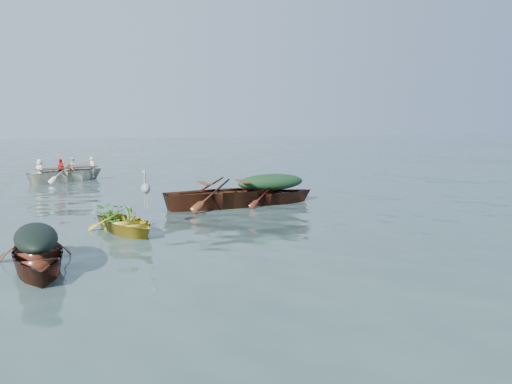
{
  "coord_description": "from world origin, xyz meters",
  "views": [
    {
      "loc": [
        -4.23,
        -10.72,
        2.56
      ],
      "look_at": [
        0.95,
        2.87,
        0.5
      ],
      "focal_mm": 35.0,
      "sensor_mm": 36.0,
      "label": 1
    }
  ],
  "objects_px": {
    "rowed_boat": "(68,181)",
    "dark_covered_boat": "(38,270)",
    "green_tarp_boat": "(271,204)",
    "yellow_dinghy": "(126,232)",
    "open_wooden_boat": "(224,207)",
    "heron": "(146,194)"
  },
  "relations": [
    {
      "from": "rowed_boat",
      "to": "dark_covered_boat",
      "type": "bearing_deg",
      "value": 151.68
    },
    {
      "from": "green_tarp_boat",
      "to": "dark_covered_boat",
      "type": "bearing_deg",
      "value": 124.12
    },
    {
      "from": "yellow_dinghy",
      "to": "open_wooden_boat",
      "type": "distance_m",
      "value": 4.0
    },
    {
      "from": "open_wooden_boat",
      "to": "heron",
      "type": "height_order",
      "value": "heron"
    },
    {
      "from": "rowed_boat",
      "to": "yellow_dinghy",
      "type": "bearing_deg",
      "value": 160.27
    },
    {
      "from": "green_tarp_boat",
      "to": "yellow_dinghy",
      "type": "bearing_deg",
      "value": 114.78
    },
    {
      "from": "yellow_dinghy",
      "to": "open_wooden_boat",
      "type": "xyz_separation_m",
      "value": [
        3.15,
        2.47,
        0.0
      ]
    },
    {
      "from": "yellow_dinghy",
      "to": "heron",
      "type": "bearing_deg",
      "value": 5.19
    },
    {
      "from": "green_tarp_boat",
      "to": "open_wooden_boat",
      "type": "xyz_separation_m",
      "value": [
        -1.56,
        -0.11,
        0.0
      ]
    },
    {
      "from": "open_wooden_boat",
      "to": "heron",
      "type": "bearing_deg",
      "value": 128.15
    },
    {
      "from": "yellow_dinghy",
      "to": "green_tarp_boat",
      "type": "height_order",
      "value": "green_tarp_boat"
    },
    {
      "from": "yellow_dinghy",
      "to": "green_tarp_boat",
      "type": "xyz_separation_m",
      "value": [
        4.71,
        2.57,
        0.0
      ]
    },
    {
      "from": "rowed_boat",
      "to": "heron",
      "type": "bearing_deg",
      "value": 163.0
    },
    {
      "from": "dark_covered_boat",
      "to": "rowed_boat",
      "type": "relative_size",
      "value": 0.75
    },
    {
      "from": "dark_covered_boat",
      "to": "green_tarp_boat",
      "type": "height_order",
      "value": "green_tarp_boat"
    },
    {
      "from": "yellow_dinghy",
      "to": "dark_covered_boat",
      "type": "height_order",
      "value": "dark_covered_boat"
    },
    {
      "from": "dark_covered_boat",
      "to": "rowed_boat",
      "type": "xyz_separation_m",
      "value": [
        0.57,
        13.66,
        0.0
      ]
    },
    {
      "from": "open_wooden_boat",
      "to": "heron",
      "type": "relative_size",
      "value": 5.46
    },
    {
      "from": "green_tarp_boat",
      "to": "heron",
      "type": "bearing_deg",
      "value": 115.35
    },
    {
      "from": "dark_covered_boat",
      "to": "rowed_boat",
      "type": "height_order",
      "value": "rowed_boat"
    },
    {
      "from": "open_wooden_boat",
      "to": "yellow_dinghy",
      "type": "bearing_deg",
      "value": 125.88
    },
    {
      "from": "rowed_boat",
      "to": "heron",
      "type": "distance_m",
      "value": 11.11
    }
  ]
}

